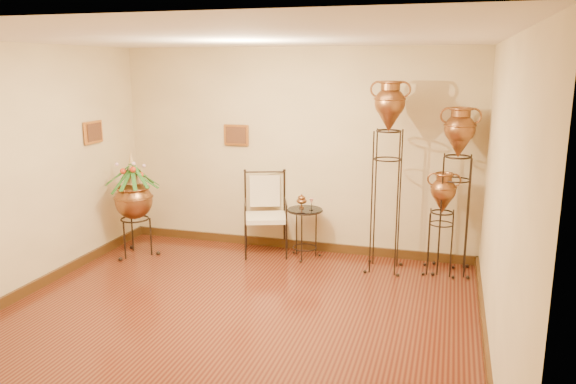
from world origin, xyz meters
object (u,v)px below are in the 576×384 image
(amphora_tall, at_px, (387,175))
(side_table, at_px, (305,232))
(planter_urn, at_px, (133,196))
(armchair, at_px, (265,214))
(amphora_mid, at_px, (456,190))

(amphora_tall, xyz_separation_m, side_table, (-1.09, 0.16, -0.87))
(planter_urn, bearing_deg, side_table, 13.71)
(armchair, height_order, side_table, armchair)
(planter_urn, relative_size, side_table, 1.74)
(amphora_tall, relative_size, side_table, 2.80)
(amphora_tall, height_order, side_table, amphora_tall)
(armchair, bearing_deg, planter_urn, 177.97)
(amphora_tall, height_order, planter_urn, amphora_tall)
(amphora_tall, distance_m, amphora_mid, 0.86)
(planter_urn, bearing_deg, armchair, 17.94)
(amphora_mid, distance_m, armchair, 2.52)
(amphora_mid, xyz_separation_m, planter_urn, (-4.17, -0.55, -0.23))
(amphora_tall, relative_size, armchair, 2.13)
(amphora_mid, xyz_separation_m, side_table, (-1.91, 0.00, -0.71))
(planter_urn, distance_m, armchair, 1.80)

